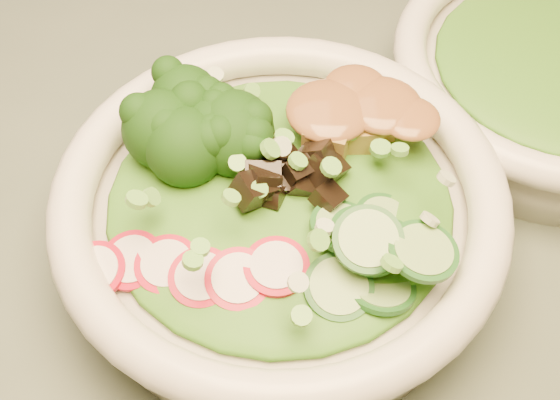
{
  "coord_description": "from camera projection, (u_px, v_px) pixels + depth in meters",
  "views": [
    {
      "loc": [
        -0.15,
        -0.29,
        1.22
      ],
      "look_at": [
        -0.17,
        0.01,
        0.81
      ],
      "focal_mm": 50.0,
      "sensor_mm": 36.0,
      "label": 1
    }
  ],
  "objects": [
    {
      "name": "mushroom_heap",
      "position": [
        294.0,
        171.0,
        0.5
      ],
      "size": [
        0.1,
        0.1,
        0.04
      ],
      "primitive_type": null,
      "rotation": [
        0.0,
        0.0,
        -0.32
      ],
      "color": "black",
      "rests_on": "salad_bowl"
    },
    {
      "name": "scallion_garnish",
      "position": [
        280.0,
        172.0,
        0.48
      ],
      "size": [
        0.21,
        0.21,
        0.03
      ],
      "primitive_type": null,
      "color": "#64AF3E",
      "rests_on": "salad_bowl"
    },
    {
      "name": "broccoli_florets",
      "position": [
        200.0,
        129.0,
        0.52
      ],
      "size": [
        0.11,
        0.1,
        0.05
      ],
      "primitive_type": null,
      "rotation": [
        0.0,
        0.0,
        -0.32
      ],
      "color": "black",
      "rests_on": "salad_bowl"
    },
    {
      "name": "side_bowl",
      "position": [
        559.0,
        78.0,
        0.61
      ],
      "size": [
        0.26,
        0.26,
        0.07
      ],
      "rotation": [
        0.0,
        0.0,
        -0.21
      ],
      "color": "silver",
      "rests_on": "dining_table"
    },
    {
      "name": "radish_slices",
      "position": [
        202.0,
        270.0,
        0.47
      ],
      "size": [
        0.13,
        0.08,
        0.02
      ],
      "primitive_type": null,
      "rotation": [
        0.0,
        0.0,
        -0.32
      ],
      "color": "#AC0D22",
      "rests_on": "salad_bowl"
    },
    {
      "name": "lettuce_bed",
      "position": [
        280.0,
        199.0,
        0.5
      ],
      "size": [
        0.23,
        0.23,
        0.03
      ],
      "primitive_type": "ellipsoid",
      "color": "#2A6B16",
      "rests_on": "salad_bowl"
    },
    {
      "name": "salad_bowl",
      "position": [
        280.0,
        219.0,
        0.52
      ],
      "size": [
        0.3,
        0.3,
        0.08
      ],
      "rotation": [
        0.0,
        0.0,
        -0.32
      ],
      "color": "silver",
      "rests_on": "dining_table"
    },
    {
      "name": "dining_table",
      "position": [
        484.0,
        353.0,
        0.64
      ],
      "size": [
        1.2,
        0.8,
        0.75
      ],
      "color": "black",
      "rests_on": "ground"
    },
    {
      "name": "cucumber_slices",
      "position": [
        369.0,
        250.0,
        0.46
      ],
      "size": [
        0.1,
        0.1,
        0.04
      ],
      "primitive_type": null,
      "rotation": [
        0.0,
        0.0,
        -0.32
      ],
      "color": "#9FCC71",
      "rests_on": "salad_bowl"
    },
    {
      "name": "tofu_cubes",
      "position": [
        351.0,
        126.0,
        0.52
      ],
      "size": [
        0.12,
        0.09,
        0.04
      ],
      "primitive_type": null,
      "rotation": [
        0.0,
        0.0,
        -0.32
      ],
      "color": "olive",
      "rests_on": "salad_bowl"
    },
    {
      "name": "peanut_sauce",
      "position": [
        353.0,
        111.0,
        0.51
      ],
      "size": [
        0.08,
        0.06,
        0.02
      ],
      "primitive_type": "ellipsoid",
      "color": "brown",
      "rests_on": "tofu_cubes"
    }
  ]
}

